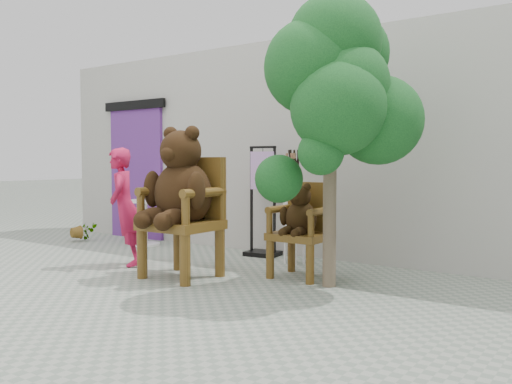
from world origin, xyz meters
TOP-DOWN VIEW (x-y plane):
  - ground_plane at (0.00, 0.00)m, footprint 60.00×60.00m
  - back_wall at (0.00, 3.10)m, footprint 9.00×1.00m
  - doorway at (-3.00, 2.58)m, footprint 1.40×0.11m
  - chair_big at (-0.21, 0.68)m, footprint 0.82×0.89m
  - chair_small at (0.90, 1.46)m, footprint 0.61×0.57m
  - person at (-1.24, 0.78)m, footprint 0.60×0.64m
  - cafe_table at (-2.27, 2.08)m, footprint 0.60×0.60m
  - display_stand at (-0.24, 2.35)m, footprint 0.48×0.39m
  - stool_bucket at (0.42, 2.10)m, footprint 0.32×0.32m
  - tree at (1.53, 1.10)m, footprint 1.52×1.46m
  - potted_plant at (-3.40, 1.77)m, footprint 0.40×0.37m

SIDE VIEW (x-z plane):
  - ground_plane at x=0.00m, z-range 0.00..0.00m
  - potted_plant at x=-3.40m, z-range 0.00..0.37m
  - cafe_table at x=-2.27m, z-range 0.09..0.79m
  - display_stand at x=-0.24m, z-range -0.17..1.34m
  - chair_small at x=0.90m, z-range 0.11..1.18m
  - stool_bucket at x=0.42m, z-range -0.08..1.37m
  - person at x=-1.24m, z-range 0.00..1.47m
  - chair_big at x=-0.21m, z-range 0.11..1.81m
  - doorway at x=-3.00m, z-range 0.00..2.33m
  - back_wall at x=0.00m, z-range 0.00..3.00m
  - tree at x=1.53m, z-range 0.59..3.54m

